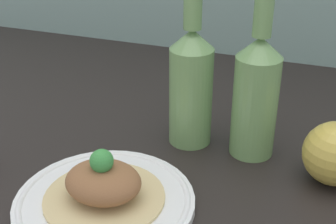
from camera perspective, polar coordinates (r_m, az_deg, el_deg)
The scene contains 6 objects.
ground_plane at distance 65.62cm, azimuth 1.52°, elevation -10.36°, with size 180.00×110.00×4.00cm, color black.
plate at distance 60.84cm, azimuth -7.71°, elevation -10.77°, with size 22.94×22.94×1.55cm.
plated_food at distance 59.19cm, azimuth -7.88°, elevation -8.67°, with size 15.36×15.36×7.14cm.
cider_bottle_left at distance 69.89cm, azimuth 2.83°, elevation 3.86°, with size 6.58×6.58×27.85cm.
cider_bottle_right at distance 67.90cm, azimuth 10.70°, elevation 2.66°, with size 6.58×6.58×27.85cm.
apple at distance 66.78cm, azimuth 19.72°, elevation -4.80°, with size 8.75×8.75×10.42cm.
Camera 1 is at (16.32, -49.26, 38.16)cm, focal length 50.00 mm.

